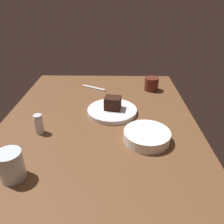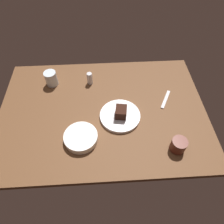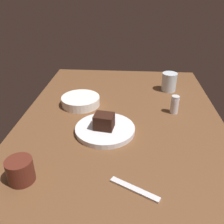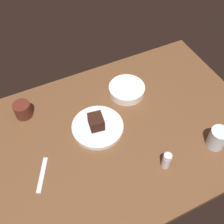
% 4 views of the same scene
% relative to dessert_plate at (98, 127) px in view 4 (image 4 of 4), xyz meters
% --- Properties ---
extents(dining_table, '(1.20, 0.84, 0.03)m').
position_rel_dessert_plate_xyz_m(dining_table, '(-0.10, 0.06, -0.02)').
color(dining_table, brown).
rests_on(dining_table, ground).
extents(dessert_plate, '(0.23, 0.23, 0.02)m').
position_rel_dessert_plate_xyz_m(dessert_plate, '(0.00, 0.00, 0.00)').
color(dessert_plate, silver).
rests_on(dessert_plate, dining_table).
extents(chocolate_cake_slice, '(0.07, 0.08, 0.06)m').
position_rel_dessert_plate_xyz_m(chocolate_cake_slice, '(0.00, -0.00, 0.04)').
color(chocolate_cake_slice, black).
rests_on(chocolate_cake_slice, dessert_plate).
extents(salt_shaker, '(0.03, 0.03, 0.08)m').
position_rel_dessert_plate_xyz_m(salt_shaker, '(-0.17, 0.28, 0.03)').
color(salt_shaker, silver).
rests_on(salt_shaker, dining_table).
extents(water_glass, '(0.08, 0.08, 0.09)m').
position_rel_dessert_plate_xyz_m(water_glass, '(-0.41, 0.29, 0.04)').
color(water_glass, silver).
rests_on(water_glass, dining_table).
extents(side_bowl, '(0.17, 0.17, 0.04)m').
position_rel_dessert_plate_xyz_m(side_bowl, '(-0.21, -0.13, 0.01)').
color(side_bowl, white).
rests_on(side_bowl, dining_table).
extents(coffee_cup, '(0.08, 0.08, 0.07)m').
position_rel_dessert_plate_xyz_m(coffee_cup, '(0.27, -0.22, 0.03)').
color(coffee_cup, '#562319').
rests_on(coffee_cup, dining_table).
extents(dessert_spoon, '(0.09, 0.14, 0.01)m').
position_rel_dessert_plate_xyz_m(dessert_spoon, '(0.29, 0.11, -0.01)').
color(dessert_spoon, silver).
rests_on(dessert_spoon, dining_table).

